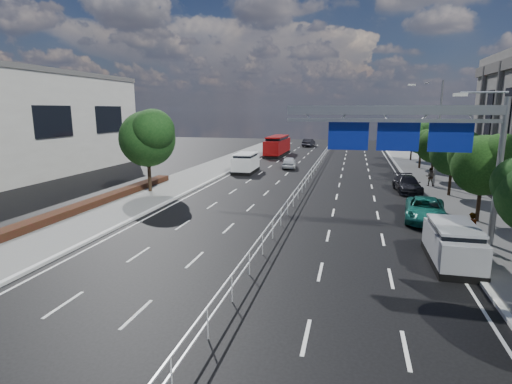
% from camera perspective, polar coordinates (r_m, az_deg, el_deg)
% --- Properties ---
extents(ground, '(160.00, 160.00, 0.00)m').
position_cam_1_polar(ground, '(13.24, -5.61, -18.38)').
color(ground, black).
rests_on(ground, ground).
extents(median_fence, '(0.05, 85.00, 1.02)m').
position_cam_1_polar(median_fence, '(34.06, 6.96, 1.31)').
color(median_fence, silver).
rests_on(median_fence, ground).
extents(hedge_near, '(1.00, 36.00, 0.44)m').
position_cam_1_polar(hedge_near, '(24.17, -32.56, -5.21)').
color(hedge_near, black).
rests_on(hedge_near, sidewalk_near).
extents(overhead_gantry, '(10.24, 0.38, 7.45)m').
position_cam_1_polar(overhead_gantry, '(21.05, 21.72, 8.11)').
color(overhead_gantry, gray).
rests_on(overhead_gantry, ground).
extents(streetlight_far, '(2.78, 2.40, 9.00)m').
position_cam_1_polar(streetlight_far, '(37.39, 24.20, 8.53)').
color(streetlight_far, gray).
rests_on(streetlight_far, ground).
extents(near_tree_back, '(4.84, 4.51, 6.69)m').
position_cam_1_polar(near_tree_back, '(32.89, -15.20, 7.80)').
color(near_tree_back, black).
rests_on(near_tree_back, ground).
extents(far_tree_d, '(3.85, 3.59, 5.34)m').
position_cam_1_polar(far_tree_d, '(26.46, 29.85, 3.79)').
color(far_tree_d, black).
rests_on(far_tree_d, ground).
extents(far_tree_e, '(3.63, 3.38, 5.13)m').
position_cam_1_polar(far_tree_e, '(33.71, 26.40, 5.27)').
color(far_tree_e, black).
rests_on(far_tree_e, ground).
extents(far_tree_f, '(3.52, 3.28, 5.02)m').
position_cam_1_polar(far_tree_f, '(41.04, 24.18, 6.31)').
color(far_tree_f, black).
rests_on(far_tree_f, ground).
extents(far_tree_g, '(3.96, 3.69, 5.45)m').
position_cam_1_polar(far_tree_g, '(48.40, 22.67, 7.42)').
color(far_tree_g, black).
rests_on(far_tree_g, ground).
extents(far_tree_h, '(3.41, 3.18, 4.91)m').
position_cam_1_polar(far_tree_h, '(55.83, 21.50, 7.62)').
color(far_tree_h, black).
rests_on(far_tree_h, ground).
extents(white_minivan, '(2.17, 4.83, 2.08)m').
position_cam_1_polar(white_minivan, '(42.75, -1.49, 4.17)').
color(white_minivan, black).
rests_on(white_minivan, ground).
extents(red_bus, '(2.39, 9.51, 2.83)m').
position_cam_1_polar(red_bus, '(58.93, 3.07, 6.68)').
color(red_bus, black).
rests_on(red_bus, ground).
extents(near_car_silver, '(2.05, 4.08, 1.33)m').
position_cam_1_polar(near_car_silver, '(46.16, 4.75, 4.25)').
color(near_car_silver, silver).
rests_on(near_car_silver, ground).
extents(near_car_dark, '(2.04, 4.47, 1.42)m').
position_cam_1_polar(near_car_dark, '(73.72, 7.53, 7.01)').
color(near_car_dark, black).
rests_on(near_car_dark, ground).
extents(silver_minivan, '(1.87, 4.33, 1.79)m').
position_cam_1_polar(silver_minivan, '(19.48, 26.30, -6.70)').
color(silver_minivan, black).
rests_on(silver_minivan, ground).
extents(parked_car_teal, '(2.85, 5.15, 1.36)m').
position_cam_1_polar(parked_car_teal, '(26.23, 23.05, -2.34)').
color(parked_car_teal, '#17675A').
rests_on(parked_car_teal, ground).
extents(parked_car_dark, '(2.19, 4.61, 1.30)m').
position_cam_1_polar(parked_car_dark, '(34.84, 20.80, 1.06)').
color(parked_car_dark, black).
rests_on(parked_car_dark, ground).
extents(pedestrian_a, '(0.62, 0.43, 1.64)m').
position_cam_1_polar(pedestrian_a, '(22.02, 28.32, -4.64)').
color(pedestrian_a, gray).
rests_on(pedestrian_a, sidewalk_far).
extents(pedestrian_b, '(0.89, 0.76, 1.58)m').
position_cam_1_polar(pedestrian_b, '(37.59, 23.62, 2.01)').
color(pedestrian_b, gray).
rests_on(pedestrian_b, sidewalk_far).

